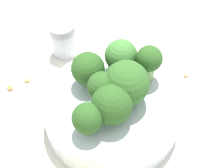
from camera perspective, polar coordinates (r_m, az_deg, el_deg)
The scene contains 13 objects.
ground_plane at distance 0.51m, azimuth 0.00°, elevation -5.64°, with size 3.00×3.00×0.00m, color silver.
bowl at distance 0.49m, azimuth 0.00°, elevation -4.11°, with size 0.18×0.18×0.05m, color silver.
broccoli_floret_0 at distance 0.43m, azimuth -3.76°, elevation -5.27°, with size 0.04×0.04×0.05m.
broccoli_floret_1 at distance 0.45m, azimuth 2.18°, elevation 0.05°, with size 0.06×0.06×0.06m.
broccoli_floret_2 at distance 0.47m, azimuth -3.69°, elevation 2.30°, with size 0.04×0.04×0.05m.
broccoli_floret_3 at distance 0.48m, azimuth 5.68°, elevation 3.57°, with size 0.03×0.03×0.05m.
broccoli_floret_4 at distance 0.43m, azimuth -0.02°, elevation -3.14°, with size 0.05×0.05×0.05m.
broccoli_floret_5 at distance 0.49m, azimuth 1.39°, elevation 4.30°, with size 0.04×0.04×0.05m.
broccoli_floret_6 at distance 0.45m, azimuth -1.37°, elevation -0.71°, with size 0.04×0.04×0.05m.
pepper_shaker at distance 0.59m, azimuth -7.48°, elevation 6.83°, with size 0.04×0.04×0.06m.
almond_crumb_1 at distance 0.57m, azimuth -12.86°, elevation 0.59°, with size 0.01×0.01×0.01m, color #AD7F4C.
almond_crumb_3 at distance 0.56m, azimuth -15.38°, elevation -0.46°, with size 0.01×0.01×0.01m, color olive.
almond_crumb_4 at distance 0.57m, azimuth 11.21°, elevation 1.60°, with size 0.01×0.01×0.01m, color tan.
Camera 1 is at (-0.13, -0.27, 0.42)m, focal length 60.00 mm.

